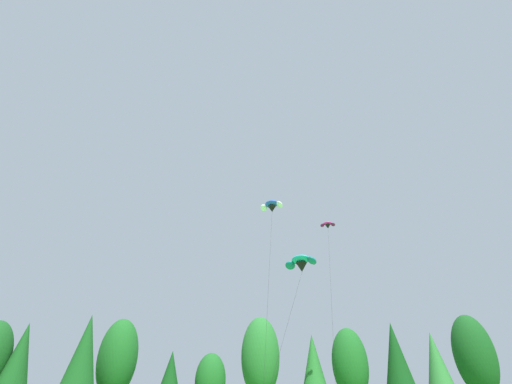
% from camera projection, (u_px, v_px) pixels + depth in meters
% --- Properties ---
extents(treeline_tree_b, '(4.27, 4.27, 12.14)m').
position_uv_depth(treeline_tree_b, '(19.00, 359.00, 47.95)').
color(treeline_tree_b, '#472D19').
rests_on(treeline_tree_b, ground_plane).
extents(treeline_tree_c, '(4.42, 4.42, 12.82)m').
position_uv_depth(treeline_tree_c, '(84.00, 353.00, 46.60)').
color(treeline_tree_c, '#472D19').
rests_on(treeline_tree_c, ground_plane).
extents(treeline_tree_d, '(5.42, 5.42, 13.41)m').
position_uv_depth(treeline_tree_d, '(118.00, 358.00, 51.46)').
color(treeline_tree_d, '#472D19').
rests_on(treeline_tree_d, ground_plane).
extents(treeline_tree_e, '(3.52, 3.52, 8.73)m').
position_uv_depth(treeline_tree_e, '(170.00, 378.00, 47.90)').
color(treeline_tree_e, '#472D19').
rests_on(treeline_tree_e, ground_plane).
extents(treeline_tree_f, '(4.14, 4.14, 8.68)m').
position_uv_depth(treeline_tree_f, '(210.00, 380.00, 49.44)').
color(treeline_tree_f, '#472D19').
rests_on(treeline_tree_f, ground_plane).
extents(treeline_tree_g, '(5.61, 5.61, 14.11)m').
position_uv_depth(treeline_tree_g, '(260.00, 356.00, 53.51)').
color(treeline_tree_g, '#472D19').
rests_on(treeline_tree_g, ground_plane).
extents(treeline_tree_h, '(4.22, 4.22, 11.91)m').
position_uv_depth(treeline_tree_h, '(314.00, 366.00, 54.46)').
color(treeline_tree_h, '#472D19').
rests_on(treeline_tree_h, ground_plane).
extents(treeline_tree_i, '(5.20, 5.20, 12.60)m').
position_uv_depth(treeline_tree_i, '(350.00, 364.00, 53.50)').
color(treeline_tree_i, '#472D19').
rests_on(treeline_tree_i, ground_plane).
extents(treeline_tree_j, '(4.55, 4.55, 13.39)m').
position_uv_depth(treeline_tree_j, '(396.00, 358.00, 53.75)').
color(treeline_tree_j, '#472D19').
rests_on(treeline_tree_j, ground_plane).
extents(treeline_tree_k, '(4.27, 4.27, 12.12)m').
position_uv_depth(treeline_tree_k, '(437.00, 364.00, 53.91)').
color(treeline_tree_k, '#472D19').
rests_on(treeline_tree_k, ground_plane).
extents(treeline_tree_l, '(5.71, 5.71, 14.49)m').
position_uv_depth(treeline_tree_l, '(474.00, 355.00, 53.83)').
color(treeline_tree_l, '#472D19').
rests_on(treeline_tree_l, ground_plane).
extents(parafoil_kite_high_teal, '(7.32, 13.39, 13.93)m').
position_uv_depth(parafoil_kite_high_teal, '(301.00, 263.00, 37.06)').
color(parafoil_kite_high_teal, teal).
extents(parafoil_kite_mid_magenta, '(8.05, 18.26, 24.13)m').
position_uv_depth(parafoil_kite_mid_magenta, '(328.00, 225.00, 53.61)').
color(parafoil_kite_mid_magenta, '#D12893').
extents(parafoil_kite_far_blue_white, '(5.78, 21.15, 24.63)m').
position_uv_depth(parafoil_kite_far_blue_white, '(272.00, 206.00, 49.26)').
color(parafoil_kite_far_blue_white, blue).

